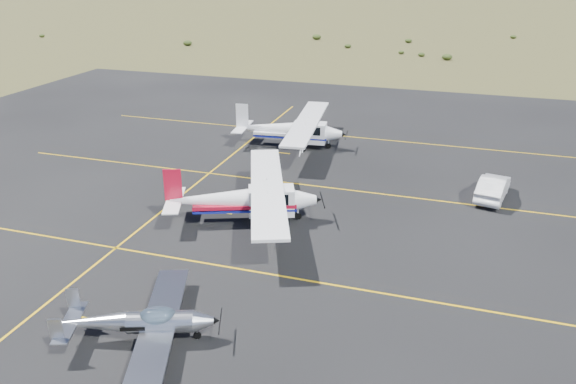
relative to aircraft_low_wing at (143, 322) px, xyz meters
The scene contains 6 objects.
ground 4.16m from the aircraft_low_wing, 79.61° to the left, with size 1600.00×1600.00×0.00m, color #383D1C.
apron 11.06m from the aircraft_low_wing, 86.18° to the left, with size 72.00×72.00×0.02m, color black.
aircraft_low_wing is the anchor object (origin of this frame).
aircraft_cessna 10.92m from the aircraft_low_wing, 91.07° to the left, with size 8.81×12.15×3.15m.
aircraft_plain 24.29m from the aircraft_low_wing, 94.15° to the left, with size 7.51×12.45×3.14m.
sedan 22.47m from the aircraft_low_wing, 55.08° to the left, with size 1.49×4.29×1.41m, color white.
Camera 1 is at (9.87, -19.07, 13.66)m, focal length 35.00 mm.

